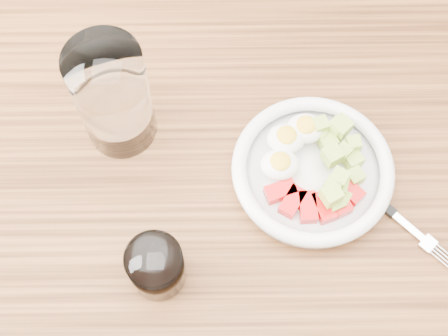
{
  "coord_description": "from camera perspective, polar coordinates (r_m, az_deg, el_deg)",
  "views": [
    {
      "loc": [
        -0.01,
        -0.3,
        1.51
      ],
      "look_at": [
        -0.01,
        0.01,
        0.8
      ],
      "focal_mm": 50.0,
      "sensor_mm": 36.0,
      "label": 1
    }
  ],
  "objects": [
    {
      "name": "bowl",
      "position": [
        0.8,
        8.05,
        -0.03
      ],
      "size": [
        0.21,
        0.21,
        0.05
      ],
      "color": "white",
      "rests_on": "dining_table"
    },
    {
      "name": "dining_table",
      "position": [
        0.9,
        0.65,
        -3.91
      ],
      "size": [
        1.5,
        0.9,
        0.77
      ],
      "color": "brown",
      "rests_on": "ground"
    },
    {
      "name": "fork",
      "position": [
        0.81,
        14.3,
        -3.3
      ],
      "size": [
        0.13,
        0.13,
        0.01
      ],
      "color": "black",
      "rests_on": "dining_table"
    },
    {
      "name": "coffee_glass",
      "position": [
        0.73,
        -6.2,
        -8.98
      ],
      "size": [
        0.07,
        0.07,
        0.08
      ],
      "color": "white",
      "rests_on": "dining_table"
    },
    {
      "name": "water_glass",
      "position": [
        0.77,
        -10.12,
        6.42
      ],
      "size": [
        0.09,
        0.09,
        0.16
      ],
      "primitive_type": "cylinder",
      "color": "white",
      "rests_on": "dining_table"
    },
    {
      "name": "ground",
      "position": [
        1.54,
        0.38,
        -12.26
      ],
      "size": [
        4.0,
        4.0,
        0.0
      ],
      "primitive_type": "plane",
      "color": "brown",
      "rests_on": "ground"
    }
  ]
}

